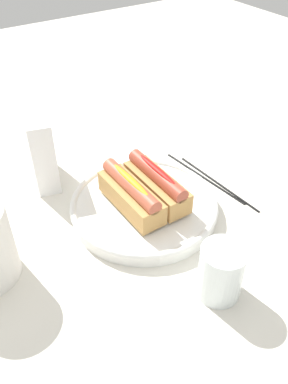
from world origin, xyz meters
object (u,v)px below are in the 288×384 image
object	(u,v)px
chopstick_far	(218,182)
chopstick_near	(204,177)
serving_bowl	(144,206)
hotdog_front	(157,184)
napkin_box	(42,149)
water_glass	(220,274)
hotdog_back	(131,194)

from	to	relation	value
chopstick_far	chopstick_near	bearing A→B (deg)	18.32
serving_bowl	hotdog_front	xyz separation A→B (m)	(-0.00, -0.03, 0.04)
serving_bowl	chopstick_far	xyz separation A→B (m)	(-0.01, -0.17, -0.01)
chopstick_near	napkin_box	bearing A→B (deg)	51.37
napkin_box	serving_bowl	bearing A→B (deg)	-134.49
napkin_box	chopstick_far	distance (m)	0.36
serving_bowl	water_glass	xyz separation A→B (m)	(-0.21, 0.00, 0.02)
hotdog_front	serving_bowl	bearing A→B (deg)	89.50
hotdog_back	chopstick_far	size ratio (longest dim) A/B	0.69
hotdog_back	chopstick_far	distance (m)	0.21
chopstick_near	chopstick_far	world-z (taller)	same
hotdog_back	chopstick_near	distance (m)	0.20
serving_bowl	hotdog_back	world-z (taller)	hotdog_back
chopstick_near	water_glass	bearing A→B (deg)	138.13
hotdog_back	chopstick_near	bearing A→B (deg)	-84.06
napkin_box	hotdog_front	bearing A→B (deg)	-128.82
hotdog_front	chopstick_near	world-z (taller)	hotdog_front
hotdog_front	chopstick_far	distance (m)	0.16
napkin_box	chopstick_far	size ratio (longest dim) A/B	0.68
napkin_box	chopstick_far	xyz separation A→B (m)	(-0.20, -0.29, -0.07)
hotdog_back	chopstick_far	bearing A→B (deg)	-92.90
hotdog_front	chopstick_far	size ratio (longest dim) A/B	0.68
hotdog_front	napkin_box	bearing A→B (deg)	35.61
hotdog_front	hotdog_back	world-z (taller)	same
napkin_box	chopstick_near	xyz separation A→B (m)	(-0.17, -0.27, -0.07)
hotdog_front	water_glass	bearing A→B (deg)	171.48
water_glass	chopstick_near	xyz separation A→B (m)	(0.23, -0.17, -0.04)
napkin_box	chopstick_near	bearing A→B (deg)	-106.88
serving_bowl	napkin_box	xyz separation A→B (m)	(0.19, 0.11, 0.06)
hotdog_back	napkin_box	size ratio (longest dim) A/B	1.01
water_glass	napkin_box	world-z (taller)	napkin_box
serving_bowl	water_glass	world-z (taller)	water_glass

